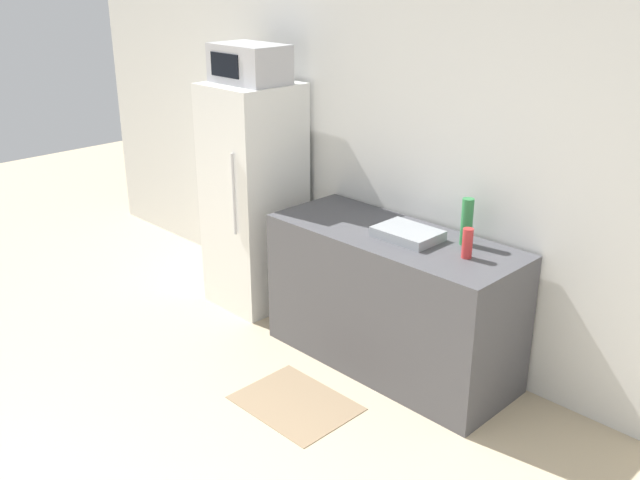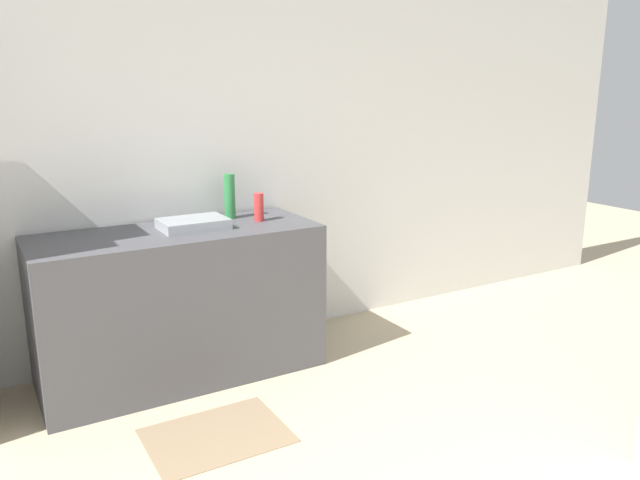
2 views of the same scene
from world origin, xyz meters
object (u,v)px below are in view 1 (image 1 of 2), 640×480
(refrigerator, at_px, (254,197))
(bottle_short, at_px, (467,243))
(bottle_tall, at_px, (467,222))
(microwave, at_px, (249,64))

(refrigerator, relative_size, bottle_short, 9.59)
(bottle_tall, relative_size, bottle_short, 1.62)
(refrigerator, xyz_separation_m, bottle_short, (1.87, 0.00, 0.16))
(refrigerator, bearing_deg, bottle_tall, 5.56)
(microwave, relative_size, bottle_short, 3.08)
(microwave, xyz_separation_m, bottle_tall, (1.75, 0.17, -0.76))
(bottle_tall, bearing_deg, microwave, -174.40)
(refrigerator, distance_m, microwave, 0.97)
(microwave, xyz_separation_m, bottle_short, (1.87, 0.00, -0.82))
(bottle_short, bearing_deg, refrigerator, -179.94)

